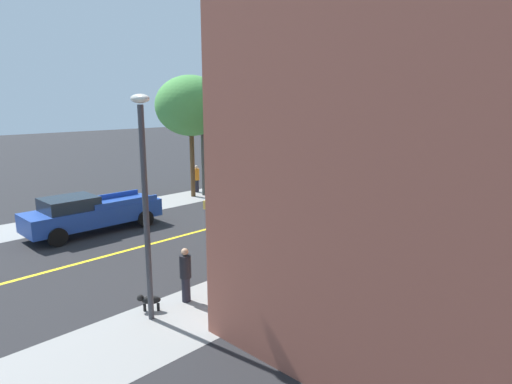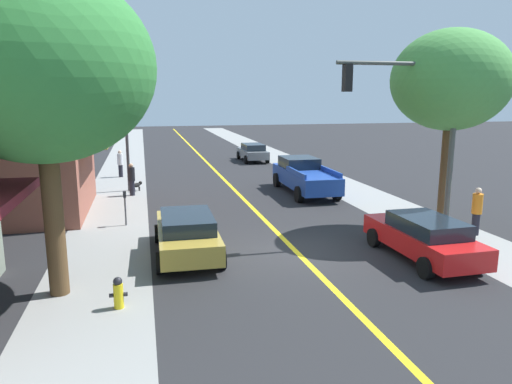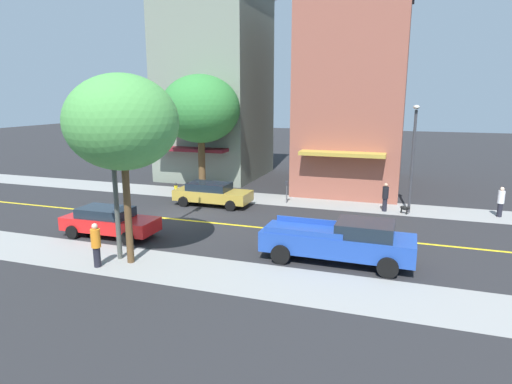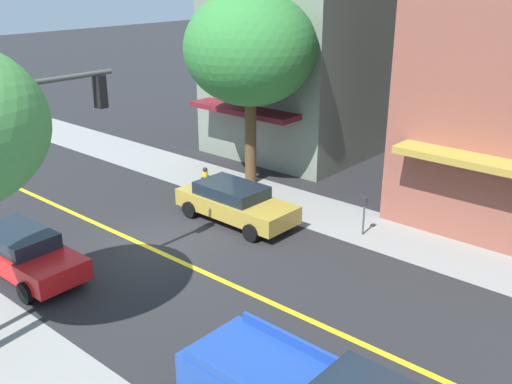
% 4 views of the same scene
% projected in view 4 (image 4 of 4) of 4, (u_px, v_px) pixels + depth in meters
% --- Properties ---
extents(ground_plane, '(140.00, 140.00, 0.00)m').
position_uv_depth(ground_plane, '(152.00, 249.00, 19.73)').
color(ground_plane, '#262628').
extents(sidewalk_left, '(3.07, 126.00, 0.01)m').
position_uv_depth(sidewalk_left, '(270.00, 197.00, 24.19)').
color(sidewalk_left, gray).
rests_on(sidewalk_left, ground).
extents(road_centerline_stripe, '(0.20, 126.00, 0.00)m').
position_uv_depth(road_centerline_stripe, '(152.00, 249.00, 19.73)').
color(road_centerline_stripe, yellow).
rests_on(road_centerline_stripe, ground).
extents(street_tree_left_near, '(5.51, 5.51, 8.17)m').
position_uv_depth(street_tree_left_near, '(250.00, 49.00, 23.84)').
color(street_tree_left_near, brown).
rests_on(street_tree_left_near, ground).
extents(fire_hydrant, '(0.44, 0.24, 0.81)m').
position_uv_depth(fire_hydrant, '(205.00, 176.00, 25.45)').
color(fire_hydrant, yellow).
rests_on(fire_hydrant, ground).
extents(parking_meter, '(0.12, 0.18, 1.42)m').
position_uv_depth(parking_meter, '(364.00, 210.00, 20.46)').
color(parking_meter, '#4C4C51').
rests_on(parking_meter, ground).
extents(traffic_light_mast, '(4.69, 0.32, 6.54)m').
position_uv_depth(traffic_light_mast, '(10.00, 162.00, 14.42)').
color(traffic_light_mast, '#474C47').
rests_on(traffic_light_mast, ground).
extents(red_sedan_right_curb, '(2.00, 4.70, 1.42)m').
position_uv_depth(red_sedan_right_curb, '(22.00, 252.00, 17.86)').
color(red_sedan_right_curb, red).
rests_on(red_sedan_right_curb, ground).
extents(gold_sedan_left_curb, '(2.12, 4.79, 1.41)m').
position_uv_depth(gold_sedan_left_curb, '(235.00, 202.00, 21.66)').
color(gold_sedan_left_curb, '#B29338').
rests_on(gold_sedan_left_curb, ground).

